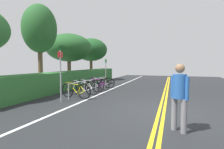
# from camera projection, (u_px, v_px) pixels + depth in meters

# --- Properties ---
(ground_plane) EXTENTS (37.21, 11.55, 0.05)m
(ground_plane) POSITION_uv_depth(u_px,v_px,m) (161.00, 113.00, 6.00)
(ground_plane) COLOR #232628
(centre_line_yellow_inner) EXTENTS (33.49, 0.10, 0.00)m
(centre_line_yellow_inner) POSITION_uv_depth(u_px,v_px,m) (164.00, 112.00, 5.97)
(centre_line_yellow_inner) COLOR gold
(centre_line_yellow_inner) RESTS_ON ground_plane
(centre_line_yellow_outer) EXTENTS (33.49, 0.10, 0.00)m
(centre_line_yellow_outer) POSITION_uv_depth(u_px,v_px,m) (159.00, 112.00, 6.02)
(centre_line_yellow_outer) COLOR gold
(centre_line_yellow_outer) RESTS_ON ground_plane
(bike_lane_stripe_white) EXTENTS (33.49, 0.12, 0.00)m
(bike_lane_stripe_white) POSITION_uv_depth(u_px,v_px,m) (74.00, 105.00, 7.06)
(bike_lane_stripe_white) COLOR white
(bike_lane_stripe_white) RESTS_ON ground_plane
(bike_rack) EXTENTS (4.67, 0.05, 0.73)m
(bike_rack) POSITION_uv_depth(u_px,v_px,m) (91.00, 82.00, 10.25)
(bike_rack) COLOR #9EA0A5
(bike_rack) RESTS_ON ground_plane
(bicycle_0) EXTENTS (0.48, 1.73, 0.76)m
(bicycle_0) POSITION_uv_depth(u_px,v_px,m) (76.00, 91.00, 8.48)
(bicycle_0) COLOR black
(bicycle_0) RESTS_ON ground_plane
(bicycle_1) EXTENTS (0.49, 1.76, 0.78)m
(bicycle_1) POSITION_uv_depth(u_px,v_px,m) (83.00, 88.00, 9.37)
(bicycle_1) COLOR black
(bicycle_1) RESTS_ON ground_plane
(bicycle_2) EXTENTS (0.46, 1.78, 0.75)m
(bicycle_2) POSITION_uv_depth(u_px,v_px,m) (89.00, 86.00, 10.35)
(bicycle_2) COLOR black
(bicycle_2) RESTS_ON ground_plane
(bicycle_3) EXTENTS (0.55, 1.67, 0.76)m
(bicycle_3) POSITION_uv_depth(u_px,v_px,m) (98.00, 84.00, 11.09)
(bicycle_3) COLOR black
(bicycle_3) RESTS_ON ground_plane
(bicycle_4) EXTENTS (0.70, 1.74, 0.75)m
(bicycle_4) POSITION_uv_depth(u_px,v_px,m) (101.00, 83.00, 11.94)
(bicycle_4) COLOR black
(bicycle_4) RESTS_ON ground_plane
(pedestrian) EXTENTS (0.34, 0.40, 1.63)m
(pedestrian) POSITION_uv_depth(u_px,v_px,m) (179.00, 93.00, 4.25)
(pedestrian) COLOR slate
(pedestrian) RESTS_ON ground_plane
(sign_post_near) EXTENTS (0.36, 0.07, 2.19)m
(sign_post_near) POSITION_uv_depth(u_px,v_px,m) (61.00, 71.00, 7.56)
(sign_post_near) COLOR gray
(sign_post_near) RESTS_ON ground_plane
(sign_post_far) EXTENTS (0.36, 0.06, 2.01)m
(sign_post_far) POSITION_uv_depth(u_px,v_px,m) (106.00, 69.00, 13.16)
(sign_post_far) COLOR gray
(sign_post_far) RESTS_ON ground_plane
(hedge_backdrop) EXTENTS (13.62, 1.12, 1.12)m
(hedge_backdrop) POSITION_uv_depth(u_px,v_px,m) (73.00, 79.00, 12.32)
(hedge_backdrop) COLOR #2D6B30
(hedge_backdrop) RESTS_ON ground_plane
(tree_mid) EXTENTS (2.02, 2.02, 5.16)m
(tree_mid) POSITION_uv_depth(u_px,v_px,m) (40.00, 29.00, 10.64)
(tree_mid) COLOR brown
(tree_mid) RESTS_ON ground_plane
(tree_far_right) EXTENTS (3.48, 3.48, 3.92)m
(tree_far_right) POSITION_uv_depth(u_px,v_px,m) (69.00, 48.00, 13.78)
(tree_far_right) COLOR brown
(tree_far_right) RESTS_ON ground_plane
(tree_extra) EXTENTS (3.15, 3.15, 4.08)m
(tree_extra) POSITION_uv_depth(u_px,v_px,m) (91.00, 50.00, 17.45)
(tree_extra) COLOR brown
(tree_extra) RESTS_ON ground_plane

